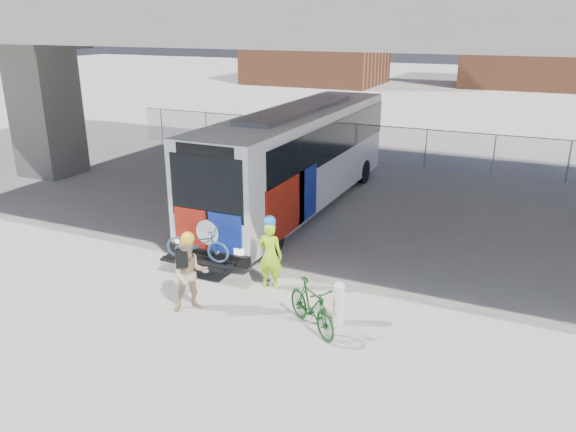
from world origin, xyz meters
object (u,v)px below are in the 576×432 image
Objects in this scene: bollard at (339,301)px; cyclist_hivis at (270,253)px; cyclist_tan at (190,274)px; bike_parked at (312,306)px; bus at (298,151)px.

cyclist_hivis is (-2.22, 0.97, 0.39)m from bollard.
cyclist_tan reaches higher than cyclist_hivis.
bus is at bearing 62.90° from bike_parked.
cyclist_tan is (-1.17, -1.86, -0.01)m from cyclist_hivis.
bollard is (4.24, -7.29, -1.56)m from bus.
cyclist_tan is (0.86, -8.18, -1.17)m from bus.
cyclist_tan is at bearing 134.10° from bike_parked.
bike_parked reaches higher than bollard.
bollard is 3.52m from cyclist_tan.
bollard is at bearing 152.01° from cyclist_hivis.
bus reaches higher than bike_parked.
bollard is at bearing -59.79° from bus.
bollard is at bearing -3.20° from bike_parked.
cyclist_hivis is at bearing 156.41° from bollard.
bus is 8.31m from cyclist_tan.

